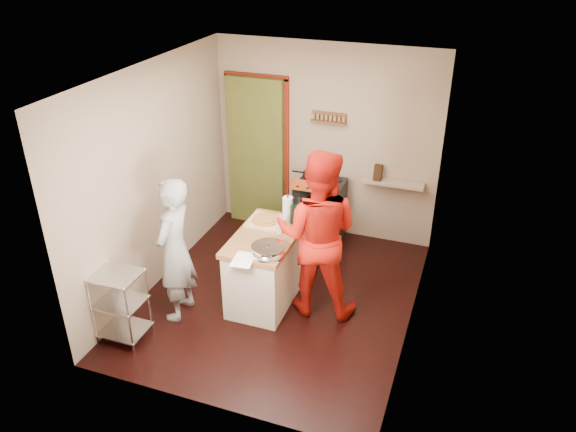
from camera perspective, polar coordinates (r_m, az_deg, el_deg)
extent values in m
plane|color=black|center=(6.61, -0.92, -8.24)|extent=(3.50, 3.50, 0.00)
cube|color=tan|center=(7.47, 3.78, 7.49)|extent=(3.00, 0.04, 2.60)
cube|color=#565B23|center=(7.89, -2.85, 6.73)|extent=(0.80, 0.40, 2.10)
cube|color=maroon|center=(8.00, -5.84, 6.90)|extent=(0.06, 0.06, 2.10)
cube|color=maroon|center=(7.69, -0.13, 6.17)|extent=(0.06, 0.06, 2.10)
cube|color=maroon|center=(7.52, -3.25, 14.02)|extent=(0.90, 0.06, 0.06)
cube|color=brown|center=(7.31, 4.12, 9.51)|extent=(0.46, 0.09, 0.03)
cube|color=brown|center=(7.33, 4.22, 10.05)|extent=(0.46, 0.02, 0.12)
cube|color=olive|center=(7.29, 4.13, 9.92)|extent=(0.42, 0.04, 0.07)
cube|color=tan|center=(7.34, 10.59, 3.31)|extent=(0.80, 0.18, 0.04)
cube|color=black|center=(7.33, 9.13, 4.40)|extent=(0.10, 0.14, 0.22)
cube|color=tan|center=(6.57, -13.37, 3.83)|extent=(0.04, 3.50, 2.60)
cube|color=tan|center=(5.64, 13.40, -0.38)|extent=(0.04, 3.50, 2.60)
cube|color=white|center=(5.49, -1.13, 14.32)|extent=(3.00, 3.50, 0.02)
cube|color=black|center=(7.54, 3.24, 0.22)|extent=(0.60, 0.55, 0.80)
cube|color=black|center=(7.35, 3.33, 3.19)|extent=(0.60, 0.55, 0.06)
cube|color=#983716|center=(7.07, 2.69, 2.95)|extent=(0.60, 0.15, 0.17)
cylinder|color=black|center=(7.47, 2.53, 4.27)|extent=(0.26, 0.26, 0.05)
cylinder|color=silver|center=(6.07, -19.32, -9.15)|extent=(0.02, 0.02, 0.80)
cylinder|color=silver|center=(5.84, -15.86, -10.22)|extent=(0.02, 0.02, 0.80)
cylinder|color=silver|center=(6.29, -17.36, -7.36)|extent=(0.02, 0.02, 0.80)
cylinder|color=silver|center=(6.06, -13.96, -8.31)|extent=(0.02, 0.02, 0.80)
cube|color=silver|center=(6.24, -16.26, -10.95)|extent=(0.48, 0.40, 0.02)
cube|color=silver|center=(6.03, -16.70, -8.35)|extent=(0.48, 0.40, 0.02)
cube|color=silver|center=(5.85, -17.14, -5.74)|extent=(0.48, 0.40, 0.02)
cube|color=beige|center=(6.38, -2.20, -5.41)|extent=(0.61, 1.07, 0.79)
cube|color=#905F36|center=(6.16, -2.27, -2.12)|extent=(0.66, 1.12, 0.06)
cube|color=#CFB57E|center=(6.39, -2.25, -0.55)|extent=(0.40, 0.40, 0.02)
cylinder|color=#BA823A|center=(6.37, -2.25, -0.35)|extent=(0.32, 0.32, 0.02)
ellipsoid|color=silver|center=(5.75, -2.03, -3.55)|extent=(0.35, 0.35, 0.11)
cylinder|color=white|center=(6.38, -0.02, 0.75)|extent=(0.12, 0.12, 0.28)
cylinder|color=silver|center=(6.13, -0.90, -1.07)|extent=(0.06, 0.06, 0.17)
cube|color=white|center=(5.72, -4.56, -4.44)|extent=(0.24, 0.32, 0.00)
cylinder|color=black|center=(6.32, 1.15, 0.59)|extent=(0.08, 0.08, 0.31)
cylinder|color=black|center=(6.29, 1.24, 0.46)|extent=(0.08, 0.08, 0.31)
cylinder|color=black|center=(6.30, 0.55, 0.51)|extent=(0.08, 0.08, 0.31)
imported|color=#A0A1A5|center=(6.04, -11.45, -3.43)|extent=(0.42, 0.61, 1.63)
imported|color=#B5150C|center=(5.95, 3.02, -1.86)|extent=(1.00, 0.82, 1.90)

